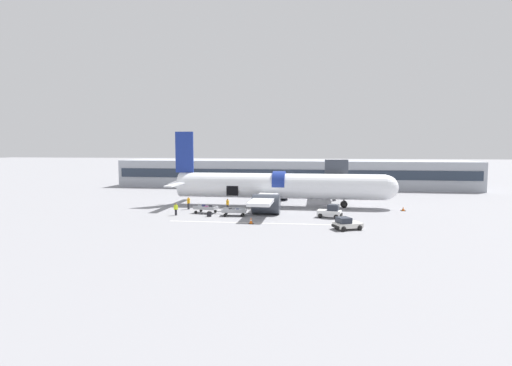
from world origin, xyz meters
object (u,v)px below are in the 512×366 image
airplane (276,187)px  baggage_tug_lead (330,212)px  baggage_cart_loading (206,209)px  baggage_cart_queued (235,212)px  ground_crew_loader_b (189,203)px  ground_crew_driver (228,204)px  baggage_tug_mid (346,224)px  suitcase_on_tarmac_upright (209,214)px  ground_crew_loader_a (176,209)px

airplane → baggage_tug_lead: 11.58m
baggage_cart_loading → baggage_cart_queued: bearing=-18.2°
ground_crew_loader_b → baggage_cart_queued: bearing=-29.2°
airplane → baggage_cart_loading: bearing=-138.3°
baggage_cart_queued → ground_crew_loader_b: 8.55m
baggage_cart_loading → ground_crew_driver: 3.42m
baggage_tug_mid → baggage_cart_queued: 14.86m
ground_crew_loader_b → suitcase_on_tarmac_upright: (4.41, -5.30, -0.65)m
baggage_cart_queued → ground_crew_loader_a: size_ratio=2.57×
airplane → ground_crew_loader_a: bearing=-140.6°
baggage_tug_mid → ground_crew_driver: ground_crew_driver is taller
baggage_cart_loading → baggage_tug_mid: bearing=-24.1°
ground_crew_loader_b → ground_crew_driver: bearing=-3.0°
baggage_cart_loading → baggage_cart_queued: (4.09, -1.34, -0.04)m
baggage_tug_mid → ground_crew_loader_b: bearing=153.0°
airplane → baggage_cart_loading: (-8.42, -7.50, -2.35)m
baggage_tug_mid → baggage_cart_loading: bearing=155.9°
airplane → baggage_tug_mid: (9.05, -15.31, -2.30)m
baggage_cart_queued → ground_crew_loader_b: (-7.45, 4.16, 0.44)m
airplane → baggage_tug_lead: (7.59, -8.46, -2.18)m
airplane → baggage_cart_queued: airplane is taller
baggage_cart_loading → ground_crew_driver: ground_crew_driver is taller
ground_crew_driver → baggage_tug_mid: bearing=-34.3°
airplane → ground_crew_loader_a: size_ratio=21.55×
baggage_tug_lead → baggage_cart_loading: baggage_tug_lead is taller
baggage_cart_queued → suitcase_on_tarmac_upright: size_ratio=5.94×
baggage_cart_loading → ground_crew_driver: bearing=47.8°
baggage_tug_lead → baggage_tug_mid: (1.46, -6.85, -0.12)m
baggage_tug_mid → ground_crew_driver: (-15.18, 10.34, 0.28)m
airplane → baggage_tug_lead: airplane is taller
ground_crew_loader_b → baggage_cart_loading: bearing=-40.0°
baggage_tug_lead → ground_crew_driver: 14.16m
baggage_cart_queued → suitcase_on_tarmac_upright: bearing=-159.6°
ground_crew_loader_a → ground_crew_loader_b: bearing=89.8°
baggage_tug_lead → baggage_cart_loading: (-16.01, 0.97, -0.17)m
ground_crew_loader_b → ground_crew_driver: size_ratio=1.08×
ground_crew_driver → suitcase_on_tarmac_upright: ground_crew_driver is taller
baggage_cart_loading → ground_crew_loader_a: ground_crew_loader_a is taller
baggage_tug_mid → ground_crew_loader_b: 23.39m
suitcase_on_tarmac_upright → ground_crew_driver: bearing=76.2°
ground_crew_driver → suitcase_on_tarmac_upright: bearing=-103.8°
baggage_cart_queued → ground_crew_loader_b: ground_crew_loader_b is taller
baggage_tug_mid → baggage_cart_loading: 19.14m
baggage_tug_mid → ground_crew_driver: size_ratio=2.01×
baggage_tug_mid → suitcase_on_tarmac_upright: (-16.41, 5.34, -0.30)m
ground_crew_loader_b → ground_crew_driver: 5.65m
airplane → baggage_tug_mid: 17.94m
ground_crew_loader_b → ground_crew_loader_a: bearing=-90.2°
baggage_cart_loading → ground_crew_loader_b: size_ratio=2.26×
baggage_tug_mid → ground_crew_loader_a: size_ratio=2.11×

